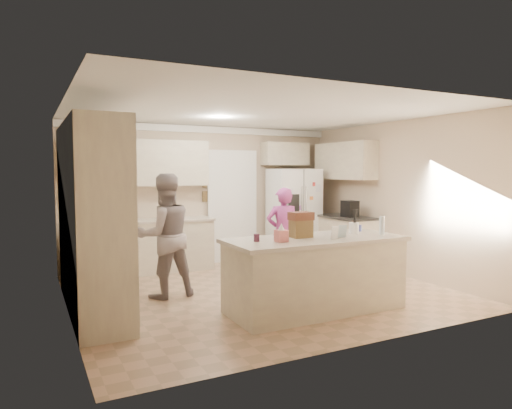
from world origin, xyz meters
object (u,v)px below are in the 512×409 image
coffee_maker (350,209)px  teen_girl (283,233)px  island_base (315,276)px  utensil_crock (354,228)px  tissue_box (281,236)px  teen_boy (165,236)px  refrigerator (294,215)px  dollhouse_body (301,229)px

coffee_maker → teen_girl: (-1.53, -0.19, -0.32)m
island_base → utensil_crock: utensil_crock is taller
tissue_box → teen_boy: size_ratio=0.08×
refrigerator → tissue_box: size_ratio=12.86×
dollhouse_body → refrigerator: bearing=60.0°
refrigerator → island_base: size_ratio=0.82×
teen_boy → teen_girl: 2.07m
coffee_maker → teen_boy: 3.61m
refrigerator → dollhouse_body: (-1.62, -2.81, 0.14)m
utensil_crock → teen_girl: teen_girl is taller
coffee_maker → refrigerator: bearing=120.1°
coffee_maker → tissue_box: (-2.60, -2.00, -0.07)m
teen_girl → coffee_maker: bearing=-156.5°
coffee_maker → island_base: 2.87m
tissue_box → teen_girl: bearing=59.3°
teen_boy → utensil_crock: bearing=142.6°
utensil_crock → teen_boy: 2.59m
coffee_maker → dollhouse_body: (-2.20, -1.80, -0.03)m
coffee_maker → teen_girl: 1.57m
utensil_crock → teen_girl: bearing=94.4°
teen_girl → refrigerator: bearing=-112.0°
teen_girl → dollhouse_body: bearing=83.5°
teen_girl → utensil_crock: bearing=110.6°
coffee_maker → teen_girl: bearing=-172.8°
island_base → tissue_box: tissue_box is taller
island_base → dollhouse_body: 0.62m
dollhouse_body → island_base: bearing=-33.7°
island_base → tissue_box: size_ratio=15.71×
tissue_box → teen_girl: teen_girl is taller
island_base → utensil_crock: size_ratio=14.67×
refrigerator → dollhouse_body: refrigerator is taller
coffee_maker → teen_boy: size_ratio=0.17×
refrigerator → tissue_box: 3.62m
refrigerator → island_base: refrigerator is taller
refrigerator → island_base: bearing=-114.1°
utensil_crock → tissue_box: (-1.20, -0.15, -0.00)m
refrigerator → coffee_maker: 1.17m
tissue_box → teen_girl: size_ratio=0.09×
utensil_crock → teen_girl: (-0.13, 1.66, -0.25)m
refrigerator → utensil_crock: (-0.82, -2.86, 0.10)m
teen_boy → tissue_box: bearing=117.5°
coffee_maker → utensil_crock: (-1.40, -1.85, -0.07)m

